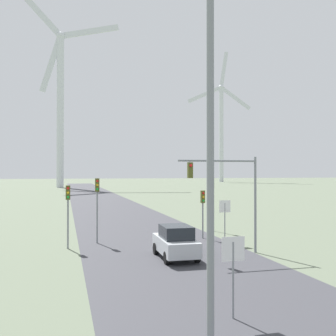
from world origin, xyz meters
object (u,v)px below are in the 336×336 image
traffic_light_post_mid_left (68,202)px  wind_turbine_left (60,95)px  traffic_light_post_near_left (97,196)px  traffic_light_mast_overhead (228,184)px  wind_turbine_center (221,124)px  car_approaching (176,242)px  traffic_light_post_near_right (212,192)px  streetlamp (210,82)px  stop_sign_far (225,213)px  stop_sign_near (233,261)px  traffic_light_post_mid_right (203,203)px

traffic_light_post_mid_left → wind_turbine_left: bearing=91.0°
traffic_light_post_near_left → traffic_light_mast_overhead: (7.13, -5.53, 0.92)m
wind_turbine_center → car_approaching: bearing=-113.3°
traffic_light_post_near_left → traffic_light_post_near_right: (9.51, 3.22, -0.01)m
traffic_light_mast_overhead → car_approaching: size_ratio=1.38×
traffic_light_mast_overhead → car_approaching: (-3.29, -0.29, -3.19)m
traffic_light_post_near_left → car_approaching: size_ratio=1.06×
streetlamp → car_approaching: streetlamp is taller
wind_turbine_center → wind_turbine_left: bearing=-144.3°
wind_turbine_center → stop_sign_far: bearing=-112.4°
traffic_light_post_mid_left → wind_turbine_center: wind_turbine_center is taller
stop_sign_far → wind_turbine_center: (64.89, 157.67, 26.72)m
stop_sign_near → traffic_light_post_mid_right: (4.32, 14.92, 0.67)m
traffic_light_post_near_left → traffic_light_post_near_right: 10.04m
stop_sign_far → traffic_light_post_mid_left: bearing=175.2°
traffic_light_post_near_left → wind_turbine_left: (-3.62, 100.27, 25.85)m
stop_sign_near → traffic_light_post_near_right: (6.28, 18.13, 1.31)m
streetlamp → traffic_light_post_near_right: 23.19m
traffic_light_post_mid_right → car_approaching: (-3.70, -5.83, -1.63)m
traffic_light_post_mid_left → car_approaching: traffic_light_post_mid_left is taller
traffic_light_post_mid_right → wind_turbine_left: (-11.16, 100.26, 26.50)m
stop_sign_near → traffic_light_post_mid_left: (-5.15, 13.45, 1.03)m
traffic_light_post_mid_right → car_approaching: 7.09m
traffic_light_post_near_right → traffic_light_post_mid_right: traffic_light_post_near_right is taller
traffic_light_post_near_left → stop_sign_far: bearing=-15.6°
stop_sign_near → traffic_light_post_near_right: traffic_light_post_near_right is taller
traffic_light_post_near_left → traffic_light_mast_overhead: size_ratio=0.77×
wind_turbine_left → traffic_light_post_mid_left: bearing=-89.0°
traffic_light_post_mid_left → wind_turbine_center: bearing=64.4°
stop_sign_far → car_approaching: bearing=-141.6°
streetlamp → traffic_light_post_near_right: streetlamp is taller
stop_sign_far → traffic_light_post_near_left: bearing=164.4°
traffic_light_post_near_right → traffic_light_post_mid_left: (-11.43, -4.68, -0.28)m
wind_turbine_center → traffic_light_mast_overhead: bearing=-112.3°
stop_sign_near → wind_turbine_center: wind_turbine_center is taller
stop_sign_far → car_approaching: stop_sign_far is taller
car_approaching → traffic_light_post_mid_right: bearing=57.6°
stop_sign_near → stop_sign_far: bearing=68.2°
traffic_light_post_mid_right → stop_sign_near: bearing=-106.1°
wind_turbine_left → stop_sign_near: bearing=-86.6°
traffic_light_post_near_right → wind_turbine_center: 166.88m
stop_sign_near → car_approaching: (0.62, 9.09, -0.96)m
traffic_light_post_near_left → wind_turbine_center: 173.61m
traffic_light_post_near_left → traffic_light_post_mid_left: bearing=-142.8°
streetlamp → car_approaching: (2.63, 12.29, -5.99)m
traffic_light_post_near_right → traffic_light_mast_overhead: traffic_light_mast_overhead is taller
traffic_light_post_near_right → traffic_light_post_mid_right: (-1.97, -3.21, -0.64)m
traffic_light_post_near_left → wind_turbine_center: (73.16, 155.35, 25.56)m
streetlamp → traffic_light_post_near_left: size_ratio=2.57×
traffic_light_post_near_right → streetlamp: bearing=-111.2°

